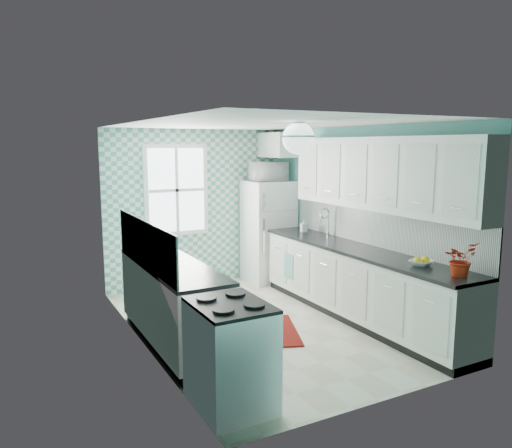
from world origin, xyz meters
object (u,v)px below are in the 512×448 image
fridge (268,231)px  microwave (269,172)px  sink (317,237)px  stove (230,353)px  ceiling_light (298,138)px  fruit_bowl (421,263)px  potted_plant (461,259)px

fridge → microwave: (0.00, 0.00, 0.99)m
fridge → sink: (0.09, -1.27, 0.09)m
stove → microwave: 4.35m
ceiling_light → microwave: bearing=66.9°
fruit_bowl → potted_plant: size_ratio=0.70×
stove → potted_plant: size_ratio=2.58×
ceiling_light → sink: ceiling_light is taller
sink → microwave: bearing=97.7°
fridge → potted_plant: 3.78m
stove → potted_plant: bearing=-7.7°
potted_plant → stove: bearing=171.9°
sink → fruit_bowl: 2.00m
fridge → fruit_bowl: size_ratio=6.73×
ceiling_light → potted_plant: size_ratio=0.99×
sink → fridge: bearing=97.7°
stove → sink: bearing=42.4°
fruit_bowl → potted_plant: potted_plant is taller
ceiling_light → microwave: size_ratio=0.63×
fridge → fruit_bowl: (0.09, -3.26, 0.14)m
microwave → fruit_bowl: bearing=94.9°
ceiling_light → fruit_bowl: ceiling_light is taller
fruit_bowl → sink: bearing=89.9°
ceiling_light → sink: 2.28m
ceiling_light → sink: (1.20, 1.34, -1.39)m
sink → fruit_bowl: bearing=-86.6°
stove → potted_plant: potted_plant is taller
fruit_bowl → potted_plant: 0.53m
stove → potted_plant: 2.51m
potted_plant → ceiling_light: bearing=135.8°
ceiling_light → stove: size_ratio=0.38×
ceiling_light → fruit_bowl: 1.92m
fridge → stove: (-2.31, -3.43, -0.36)m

